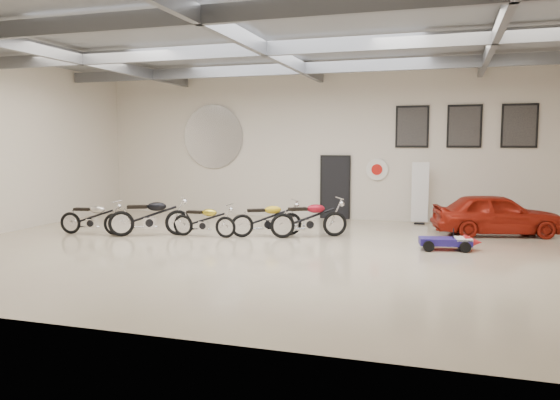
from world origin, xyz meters
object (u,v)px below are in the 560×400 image
(motorcycle_yellow, at_px, (267,218))
(motorcycle_red, at_px, (309,217))
(motorcycle_gold, at_px, (204,220))
(motorcycle_silver, at_px, (92,217))
(go_kart, at_px, (451,239))
(vintage_car, at_px, (496,214))
(motorcycle_black, at_px, (150,215))
(banner_stand, at_px, (420,194))

(motorcycle_yellow, distance_m, motorcycle_red, 1.18)
(motorcycle_gold, height_order, motorcycle_yellow, motorcycle_yellow)
(motorcycle_silver, xyz_separation_m, motorcycle_gold, (3.18, 0.59, -0.02))
(motorcycle_silver, height_order, motorcycle_gold, motorcycle_silver)
(go_kart, xyz_separation_m, vintage_car, (1.22, 2.65, 0.32))
(motorcycle_black, distance_m, vintage_car, 9.69)
(motorcycle_black, bearing_deg, motorcycle_gold, -13.23)
(banner_stand, relative_size, go_kart, 1.30)
(banner_stand, height_order, motorcycle_black, banner_stand)
(motorcycle_silver, relative_size, vintage_car, 0.55)
(motorcycle_silver, bearing_deg, vintage_car, 10.28)
(banner_stand, bearing_deg, motorcycle_gold, -148.65)
(motorcycle_red, xyz_separation_m, go_kart, (3.71, -0.73, -0.28))
(go_kart, height_order, vintage_car, vintage_car)
(banner_stand, xyz_separation_m, motorcycle_black, (-7.05, -4.51, -0.40))
(banner_stand, distance_m, motorcycle_silver, 9.97)
(motorcycle_black, relative_size, motorcycle_yellow, 1.12)
(motorcycle_gold, bearing_deg, motorcycle_red, 15.16)
(motorcycle_silver, xyz_separation_m, motorcycle_red, (5.96, 1.37, 0.05))
(motorcycle_silver, distance_m, motorcycle_yellow, 4.95)
(motorcycle_yellow, relative_size, vintage_car, 0.57)
(go_kart, bearing_deg, motorcycle_red, 159.82)
(motorcycle_red, distance_m, go_kart, 3.79)
(motorcycle_gold, relative_size, vintage_car, 0.53)
(motorcycle_black, relative_size, motorcycle_red, 1.04)
(motorcycle_black, xyz_separation_m, motorcycle_red, (4.28, 1.09, -0.02))
(vintage_car, bearing_deg, banner_stand, 41.76)
(motorcycle_black, xyz_separation_m, motorcycle_gold, (1.50, 0.31, -0.10))
(banner_stand, bearing_deg, motorcycle_silver, -157.06)
(motorcycle_silver, height_order, motorcycle_yellow, motorcycle_yellow)
(motorcycle_black, relative_size, vintage_car, 0.64)
(motorcycle_silver, bearing_deg, motorcycle_black, 2.82)
(motorcycle_red, bearing_deg, motorcycle_black, 165.58)
(motorcycle_red, bearing_deg, motorcycle_yellow, 160.87)
(motorcycle_gold, bearing_deg, motorcycle_yellow, 19.33)
(motorcycle_black, xyz_separation_m, motorcycle_yellow, (3.13, 0.90, -0.06))
(motorcycle_black, relative_size, go_kart, 1.48)
(motorcycle_yellow, distance_m, go_kart, 4.90)
(go_kart, relative_size, vintage_car, 0.43)
(motorcycle_silver, distance_m, motorcycle_gold, 3.24)
(motorcycle_silver, bearing_deg, go_kart, -2.72)
(motorcycle_silver, xyz_separation_m, vintage_car, (10.89, 3.29, 0.09))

